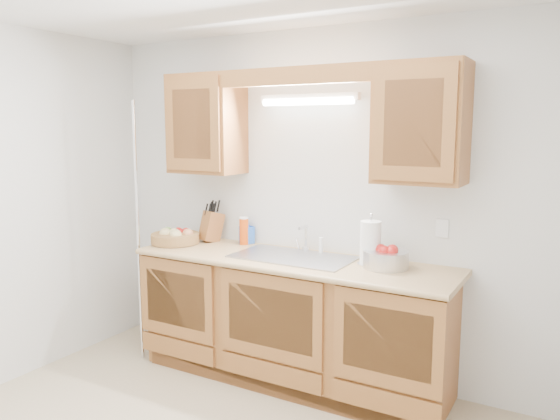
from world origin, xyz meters
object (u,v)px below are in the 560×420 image
Objects in this scene: fruit_basket at (175,237)px; knife_block at (211,226)px; paper_towel at (370,243)px; apple_bowl at (386,258)px.

knife_block is (0.20, 0.21, 0.07)m from fruit_basket.
knife_block is at bearing 175.88° from paper_towel.
paper_towel is at bearing 16.32° from knife_block.
apple_bowl is at bearing 3.14° from fruit_basket.
paper_towel is (1.37, -0.10, 0.02)m from knife_block.
fruit_basket is 1.69m from apple_bowl.
fruit_basket is at bearing -176.86° from apple_bowl.
paper_towel is (1.57, 0.11, 0.09)m from fruit_basket.
paper_towel is at bearing 171.05° from apple_bowl.
knife_block is at bearing 46.98° from fruit_basket.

